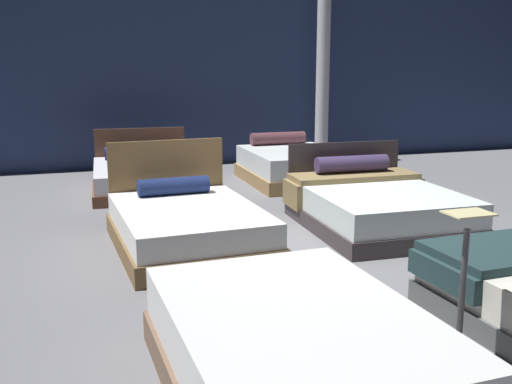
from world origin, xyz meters
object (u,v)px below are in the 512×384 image
(bed_0, at_px, (295,353))
(price_sign, at_px, (461,308))
(bed_3, at_px, (376,206))
(support_pillar, at_px, (323,73))
(bed_5, at_px, (293,166))
(bed_4, at_px, (145,176))
(bed_2, at_px, (187,225))

(bed_0, distance_m, price_sign, 1.14)
(bed_3, relative_size, support_pillar, 0.60)
(bed_3, xyz_separation_m, bed_5, (0.06, 2.87, 0.01))
(bed_0, height_order, price_sign, price_sign)
(bed_4, relative_size, support_pillar, 0.60)
(bed_3, relative_size, bed_5, 1.10)
(bed_0, bearing_deg, bed_5, 67.10)
(bed_2, bearing_deg, bed_5, 48.83)
(support_pillar, bearing_deg, bed_4, -156.32)
(price_sign, bearing_deg, support_pillar, 72.16)
(bed_3, bearing_deg, bed_5, 90.56)
(bed_2, distance_m, bed_3, 2.30)
(bed_2, xyz_separation_m, support_pillar, (3.63, 4.68, 1.51))
(price_sign, height_order, support_pillar, support_pillar)
(price_sign, relative_size, support_pillar, 0.29)
(bed_2, xyz_separation_m, bed_5, (2.36, 2.96, 0.03))
(bed_0, relative_size, bed_3, 0.99)
(bed_0, bearing_deg, support_pillar, 63.29)
(price_sign, bearing_deg, bed_5, 78.62)
(price_sign, bearing_deg, bed_3, 69.88)
(bed_5, bearing_deg, bed_0, -110.85)
(bed_2, distance_m, support_pillar, 6.11)
(bed_3, bearing_deg, bed_2, -175.85)
(bed_0, distance_m, bed_2, 3.02)
(bed_5, distance_m, price_sign, 6.11)
(bed_3, bearing_deg, bed_0, -124.27)
(bed_3, bearing_deg, price_sign, -108.30)
(bed_2, xyz_separation_m, bed_3, (2.30, 0.09, 0.02))
(bed_4, distance_m, support_pillar, 4.29)
(bed_2, height_order, bed_5, bed_2)
(support_pillar, bearing_deg, bed_3, -106.25)
(bed_0, xyz_separation_m, bed_2, (-0.03, 3.02, -0.02))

